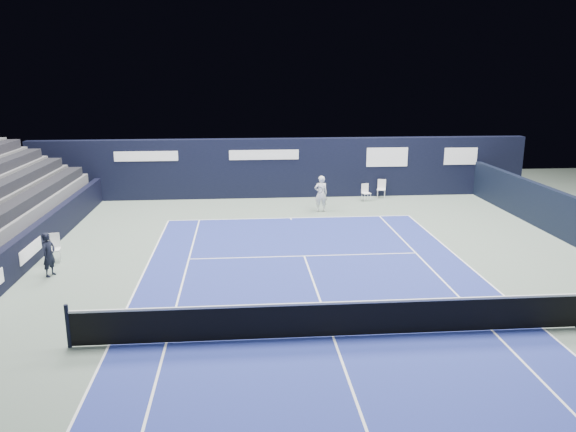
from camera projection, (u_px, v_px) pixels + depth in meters
name	position (u px, v px, depth m)	size (l,w,h in m)	color
ground	(322.00, 305.00, 15.95)	(48.00, 48.00, 0.00)	#596A5D
court_surface	(333.00, 337.00, 14.01)	(10.97, 23.77, 0.01)	navy
folding_chair_back_a	(365.00, 189.00, 28.86)	(0.48, 0.50, 0.89)	white
folding_chair_back_b	(381.00, 187.00, 29.59)	(0.54, 0.53, 0.97)	silver
line_judge_chair	(53.00, 246.00, 19.47)	(0.52, 0.51, 1.01)	white
line_judge	(49.00, 254.00, 18.08)	(0.53, 0.35, 1.45)	black
court_markings	(333.00, 337.00, 14.01)	(11.03, 23.83, 0.00)	white
tennis_net	(333.00, 318.00, 13.89)	(12.90, 0.10, 1.10)	black
back_sponsor_wall	(283.00, 168.00, 29.56)	(26.00, 0.63, 3.10)	black
side_barrier_left	(25.00, 251.00, 18.86)	(0.33, 22.00, 1.20)	black
tennis_player	(321.00, 194.00, 26.55)	(0.67, 0.85, 1.72)	white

